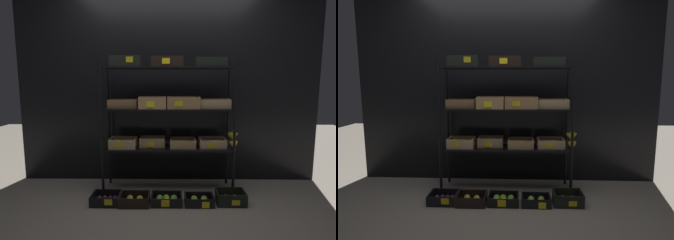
% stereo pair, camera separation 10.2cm
% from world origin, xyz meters
% --- Properties ---
extents(ground_plane, '(10.00, 10.00, 0.00)m').
position_xyz_m(ground_plane, '(0.00, 0.00, 0.00)').
color(ground_plane, gray).
extents(storefront_wall, '(3.92, 0.12, 2.49)m').
position_xyz_m(storefront_wall, '(0.00, 0.39, 1.25)').
color(storefront_wall, black).
rests_on(storefront_wall, ground_plane).
extents(display_rack, '(1.65, 0.41, 1.62)m').
position_xyz_m(display_rack, '(0.00, -0.01, 1.01)').
color(display_rack, black).
rests_on(display_rack, ground_plane).
extents(crate_ground_plum, '(0.31, 0.26, 0.11)m').
position_xyz_m(crate_ground_plum, '(-0.67, -0.41, 0.04)').
color(crate_ground_plum, black).
rests_on(crate_ground_plum, ground_plane).
extents(crate_ground_apple_gold, '(0.32, 0.25, 0.11)m').
position_xyz_m(crate_ground_apple_gold, '(-0.36, -0.43, 0.04)').
color(crate_ground_apple_gold, black).
rests_on(crate_ground_apple_gold, ground_plane).
extents(crate_ground_apple_green, '(0.34, 0.25, 0.10)m').
position_xyz_m(crate_ground_apple_green, '(-0.01, -0.41, 0.04)').
color(crate_ground_apple_green, black).
rests_on(crate_ground_apple_green, ground_plane).
extents(crate_ground_right_apple_green, '(0.31, 0.23, 0.10)m').
position_xyz_m(crate_ground_right_apple_green, '(0.34, -0.43, 0.04)').
color(crate_ground_right_apple_green, black).
rests_on(crate_ground_right_apple_green, ground_plane).
extents(crate_ground_rightmost_apple_gold, '(0.32, 0.24, 0.14)m').
position_xyz_m(crate_ground_rightmost_apple_gold, '(0.69, -0.40, 0.05)').
color(crate_ground_rightmost_apple_gold, black).
rests_on(crate_ground_rightmost_apple_gold, ground_plane).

